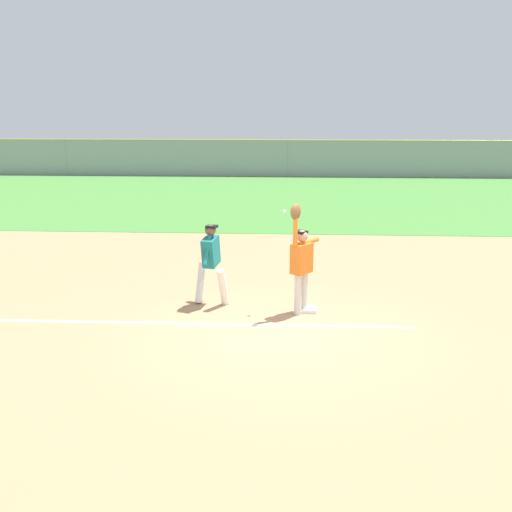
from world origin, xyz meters
The scene contains 11 objects.
ground_plane centered at (0.00, 0.00, 0.00)m, with size 78.77×78.77×0.00m, color tan.
outfield_grass centered at (0.00, 17.07, 0.01)m, with size 53.07×16.42×0.01m, color #478438.
chalk_foul_line centered at (-3.45, 0.44, 0.00)m, with size 12.00×0.10×0.01m, color white.
first_base centered at (0.55, 1.34, 0.04)m, with size 0.38×0.38×0.08m, color white.
fielder centered at (0.41, 1.18, 1.12)m, with size 0.63×0.78×2.28m.
runner centered at (-1.46, 1.66, 1.00)m, with size 0.75×0.84×1.72m.
baseball centered at (0.06, 1.45, 2.05)m, with size 0.07×0.07×0.07m, color white.
outfield_fence centered at (0.00, 25.28, 1.08)m, with size 53.15×0.08×2.16m.
parked_car_red centered at (-6.70, 29.79, 0.67)m, with size 4.56×2.43×1.25m.
parked_car_green centered at (-0.92, 29.64, 0.67)m, with size 4.59×2.50×1.25m.
parked_car_silver centered at (5.47, 29.25, 0.67)m, with size 4.51×2.34×1.25m.
Camera 1 is at (0.18, -10.41, 4.11)m, focal length 42.18 mm.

